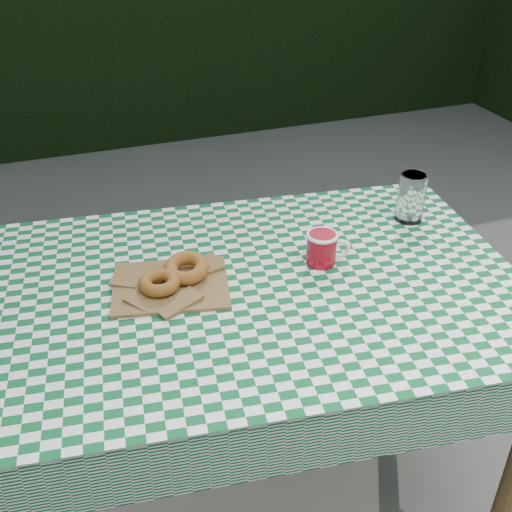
{
  "coord_description": "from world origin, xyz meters",
  "views": [
    {
      "loc": [
        -0.37,
        -1.08,
        1.59
      ],
      "look_at": [
        0.05,
        0.12,
        0.79
      ],
      "focal_mm": 43.53,
      "sensor_mm": 36.0,
      "label": 1
    }
  ],
  "objects_px": {
    "paper_bag": "(171,284)",
    "coffee_mug": "(322,248)",
    "table": "(255,400)",
    "drinking_glass": "(411,197)"
  },
  "relations": [
    {
      "from": "table",
      "to": "drinking_glass",
      "type": "relative_size",
      "value": 9.2
    },
    {
      "from": "paper_bag",
      "to": "coffee_mug",
      "type": "distance_m",
      "value": 0.38
    },
    {
      "from": "table",
      "to": "drinking_glass",
      "type": "height_order",
      "value": "drinking_glass"
    },
    {
      "from": "coffee_mug",
      "to": "paper_bag",
      "type": "bearing_deg",
      "value": -163.78
    },
    {
      "from": "table",
      "to": "coffee_mug",
      "type": "bearing_deg",
      "value": 16.17
    },
    {
      "from": "table",
      "to": "coffee_mug",
      "type": "height_order",
      "value": "coffee_mug"
    },
    {
      "from": "table",
      "to": "drinking_glass",
      "type": "distance_m",
      "value": 0.69
    },
    {
      "from": "paper_bag",
      "to": "drinking_glass",
      "type": "distance_m",
      "value": 0.71
    },
    {
      "from": "table",
      "to": "drinking_glass",
      "type": "bearing_deg",
      "value": 23.56
    },
    {
      "from": "drinking_glass",
      "to": "coffee_mug",
      "type": "bearing_deg",
      "value": -159.3
    }
  ]
}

